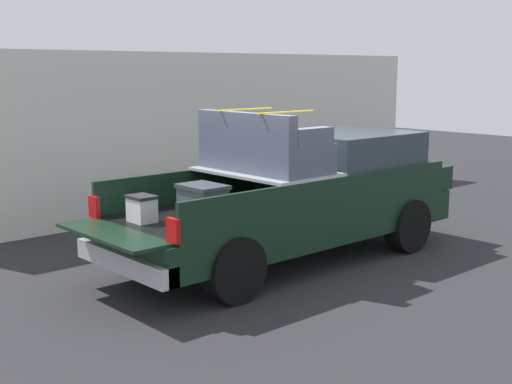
% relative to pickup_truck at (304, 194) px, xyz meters
% --- Properties ---
extents(ground_plane, '(40.00, 40.00, 0.00)m').
position_rel_pickup_truck_xyz_m(ground_plane, '(-0.36, 0.00, -0.95)').
color(ground_plane, '#262628').
extents(pickup_truck, '(6.05, 2.06, 2.23)m').
position_rel_pickup_truck_xyz_m(pickup_truck, '(0.00, 0.00, 0.00)').
color(pickup_truck, black).
rests_on(pickup_truck, ground_plane).
extents(building_facade, '(11.51, 0.36, 3.09)m').
position_rel_pickup_truck_xyz_m(building_facade, '(1.60, 4.01, 0.59)').
color(building_facade, silver).
rests_on(building_facade, ground_plane).
extents(trash_can, '(0.60, 0.60, 0.98)m').
position_rel_pickup_truck_xyz_m(trash_can, '(3.62, 2.87, -0.46)').
color(trash_can, '#2D2D33').
rests_on(trash_can, ground_plane).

